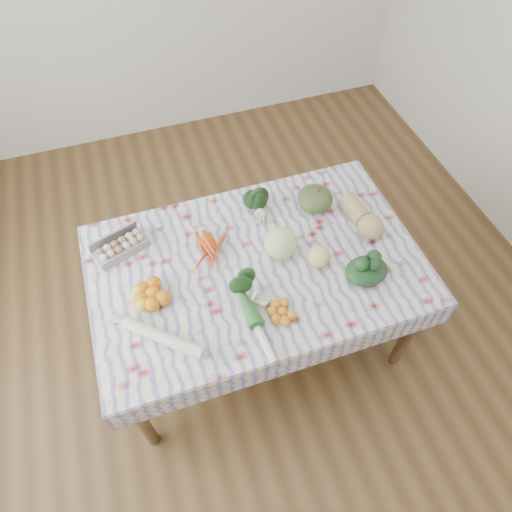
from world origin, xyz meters
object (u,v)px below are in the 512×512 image
at_px(egg_carton, 122,248).
at_px(kabocha_squash, 315,199).
at_px(grapefruit, 319,257).
at_px(dining_table, 256,272).
at_px(butternut_squash, 363,216).
at_px(cabbage, 281,243).

distance_m(egg_carton, kabocha_squash, 1.05).
relative_size(kabocha_squash, grapefruit, 1.75).
relative_size(dining_table, butternut_squash, 5.53).
height_order(kabocha_squash, butternut_squash, butternut_squash).
distance_m(dining_table, butternut_squash, 0.64).
relative_size(kabocha_squash, butternut_squash, 0.67).
bearing_deg(butternut_squash, cabbage, 178.48).
xyz_separation_m(kabocha_squash, butternut_squash, (0.19, -0.20, 0.00)).
bearing_deg(egg_carton, cabbage, -38.34).
bearing_deg(dining_table, egg_carton, 155.76).
relative_size(cabbage, butternut_squash, 0.57).
bearing_deg(egg_carton, dining_table, -43.62).
relative_size(egg_carton, cabbage, 1.62).
bearing_deg(butternut_squash, kabocha_squash, 126.29).
relative_size(egg_carton, butternut_squash, 0.93).
distance_m(kabocha_squash, cabbage, 0.38).
xyz_separation_m(egg_carton, kabocha_squash, (1.05, -0.02, 0.03)).
height_order(egg_carton, kabocha_squash, kabocha_squash).
xyz_separation_m(cabbage, butternut_squash, (0.48, 0.05, -0.02)).
bearing_deg(grapefruit, egg_carton, 157.41).
xyz_separation_m(dining_table, kabocha_squash, (0.43, 0.26, 0.15)).
distance_m(egg_carton, grapefruit, 0.99).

